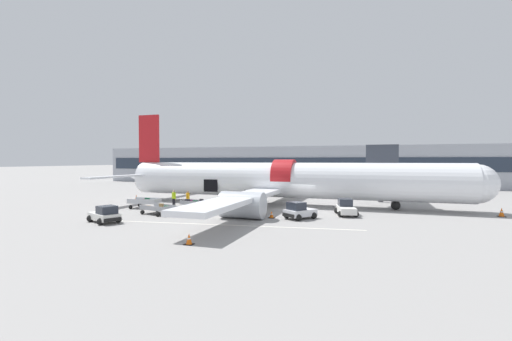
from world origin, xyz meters
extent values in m
plane|color=gray|center=(0.00, 0.00, 0.00)|extent=(500.00, 500.00, 0.00)
cube|color=silver|center=(-4.03, -10.26, 0.00)|extent=(21.00, 3.00, 0.01)
cube|color=#9EA3AD|center=(0.00, 37.09, 3.87)|extent=(104.02, 10.50, 7.75)
cube|color=#232D3D|center=(0.00, 31.79, 4.26)|extent=(101.94, 0.16, 2.48)
cylinder|color=#4C4C51|center=(7.75, 9.03, 1.94)|extent=(0.60, 0.60, 3.89)
cube|color=silver|center=(7.75, 9.03, 5.15)|extent=(2.53, 8.98, 2.53)
cube|color=#333842|center=(7.75, 5.14, 5.15)|extent=(3.29, 1.60, 3.03)
cylinder|color=white|center=(-2.44, 2.60, 2.80)|extent=(37.05, 3.87, 3.87)
sphere|color=white|center=(16.08, 2.60, 2.80)|extent=(3.68, 3.68, 3.68)
cone|color=white|center=(-20.97, 2.60, 2.80)|extent=(4.45, 3.56, 3.56)
cylinder|color=red|center=(-2.44, 2.56, 3.14)|extent=(2.22, 3.88, 3.88)
cube|color=red|center=(-20.24, 2.60, 7.74)|extent=(2.91, 0.28, 6.02)
cube|color=white|center=(-20.22, -2.58, 3.18)|extent=(1.26, 10.36, 0.20)
cube|color=white|center=(-20.22, 7.78, 3.18)|extent=(1.26, 10.36, 0.20)
cube|color=white|center=(-3.93, -7.23, 1.73)|extent=(3.00, 18.51, 0.40)
cube|color=white|center=(-3.93, 12.44, 1.73)|extent=(3.00, 18.51, 0.40)
cylinder|color=#B2B7BF|center=(-3.73, -7.11, 1.17)|extent=(3.78, 2.28, 2.28)
cylinder|color=#B2B7BF|center=(-3.73, 12.31, 1.17)|extent=(3.78, 2.28, 2.28)
cube|color=black|center=(-10.60, 0.69, 2.12)|extent=(1.70, 0.12, 1.40)
cylinder|color=#56565B|center=(9.04, 2.60, 1.15)|extent=(0.22, 0.22, 1.36)
sphere|color=black|center=(9.04, 2.60, 0.46)|extent=(0.93, 0.93, 0.93)
cylinder|color=#56565B|center=(-6.15, -0.03, 1.15)|extent=(0.22, 0.22, 1.36)
sphere|color=black|center=(-6.15, -0.03, 0.46)|extent=(0.93, 0.93, 0.93)
cylinder|color=#56565B|center=(-6.15, 5.24, 1.15)|extent=(0.22, 0.22, 1.36)
sphere|color=black|center=(-6.15, 5.24, 0.46)|extent=(0.93, 0.93, 0.93)
cube|color=silver|center=(-13.63, -12.35, 0.50)|extent=(3.29, 2.55, 0.52)
cube|color=#232833|center=(-13.16, -12.56, 1.06)|extent=(1.72, 1.69, 0.62)
cube|color=black|center=(-12.24, -12.97, 0.39)|extent=(0.65, 1.27, 0.26)
sphere|color=black|center=(-13.00, -13.40, 0.28)|extent=(0.56, 0.56, 0.56)
sphere|color=black|center=(-12.43, -12.11, 0.28)|extent=(0.56, 0.56, 0.56)
sphere|color=black|center=(-14.83, -12.58, 0.28)|extent=(0.56, 0.56, 0.56)
sphere|color=black|center=(-14.25, -11.30, 0.28)|extent=(0.56, 0.56, 0.56)
cube|color=silver|center=(0.98, -5.53, 0.52)|extent=(2.79, 3.00, 0.57)
cube|color=#232833|center=(0.72, -5.90, 1.13)|extent=(1.76, 1.72, 0.66)
cube|color=black|center=(0.19, -6.61, 0.41)|extent=(1.21, 0.93, 0.28)
sphere|color=black|center=(-0.13, -5.80, 0.28)|extent=(0.56, 0.56, 0.56)
sphere|color=black|center=(1.06, -6.68, 0.28)|extent=(0.56, 0.56, 0.56)
sphere|color=black|center=(0.90, -4.39, 0.28)|extent=(0.56, 0.56, 0.56)
sphere|color=black|center=(2.10, -5.27, 0.28)|extent=(0.56, 0.56, 0.56)
cube|color=silver|center=(4.58, -2.48, 0.52)|extent=(2.07, 3.31, 0.56)
cube|color=#232833|center=(4.45, -1.96, 1.13)|extent=(1.47, 1.62, 0.65)
cube|color=black|center=(4.19, -0.95, 0.41)|extent=(1.23, 0.42, 0.28)
sphere|color=black|center=(4.96, -1.31, 0.28)|extent=(0.56, 0.56, 0.56)
sphere|color=black|center=(3.69, -1.63, 0.28)|extent=(0.56, 0.56, 0.56)
sphere|color=black|center=(5.46, -3.34, 0.28)|extent=(0.56, 0.56, 0.56)
sphere|color=black|center=(4.20, -3.66, 0.28)|extent=(0.56, 0.56, 0.56)
cube|color=#999BA0|center=(-10.20, -3.77, 0.57)|extent=(2.81, 1.84, 0.05)
cube|color=#999BA0|center=(-8.94, -3.98, 0.77)|extent=(0.29, 1.43, 0.35)
cube|color=#999BA0|center=(-10.31, -4.46, 0.77)|extent=(2.54, 0.47, 0.35)
cube|color=#999BA0|center=(-10.09, -3.09, 0.77)|extent=(2.54, 0.47, 0.35)
cube|color=#333338|center=(-8.46, -4.05, 0.33)|extent=(0.90, 0.22, 0.06)
sphere|color=black|center=(-9.41, -4.63, 0.20)|extent=(0.40, 0.40, 0.40)
sphere|color=black|center=(-9.18, -3.21, 0.20)|extent=(0.40, 0.40, 0.40)
sphere|color=black|center=(-11.22, -4.34, 0.20)|extent=(0.40, 0.40, 0.40)
sphere|color=black|center=(-10.99, -2.92, 0.20)|extent=(0.40, 0.40, 0.40)
cube|color=#14472D|center=(-9.99, -4.02, 0.79)|extent=(0.59, 0.42, 0.39)
cube|color=#2D2D33|center=(-9.49, -3.61, 0.85)|extent=(0.40, 0.23, 0.51)
cube|color=#721951|center=(-10.46, -3.77, 0.78)|extent=(0.47, 0.32, 0.37)
cube|color=black|center=(-10.99, -3.80, 0.82)|extent=(0.57, 0.28, 0.45)
cube|color=#B7BABF|center=(-15.65, -4.54, 0.58)|extent=(3.25, 2.04, 0.05)
cube|color=#B7BABF|center=(-14.15, -4.36, 0.82)|extent=(0.25, 1.69, 0.42)
cube|color=#B7BABF|center=(-15.55, -5.35, 0.82)|extent=(3.00, 0.41, 0.42)
cube|color=#B7BABF|center=(-15.74, -3.73, 0.82)|extent=(3.00, 0.41, 0.42)
cube|color=#333338|center=(-13.67, -4.31, 0.33)|extent=(0.90, 0.18, 0.06)
sphere|color=black|center=(-14.48, -5.25, 0.20)|extent=(0.40, 0.40, 0.40)
sphere|color=black|center=(-14.68, -3.57, 0.20)|extent=(0.40, 0.40, 0.40)
sphere|color=black|center=(-16.62, -5.50, 0.20)|extent=(0.40, 0.40, 0.40)
sphere|color=black|center=(-16.81, -3.82, 0.20)|extent=(0.40, 0.40, 0.40)
cube|color=#4C1E1E|center=(-15.74, -4.42, 0.77)|extent=(0.36, 0.24, 0.33)
cube|color=#14472D|center=(-15.35, -4.46, 0.85)|extent=(0.50, 0.22, 0.49)
cube|color=#14472D|center=(-16.80, -4.60, 0.75)|extent=(0.33, 0.20, 0.28)
cube|color=#1E2347|center=(-16.22, -4.64, 0.77)|extent=(0.56, 0.27, 0.33)
cube|color=#999BA0|center=(-12.03, -7.42, 0.48)|extent=(3.46, 2.50, 0.05)
cube|color=#999BA0|center=(-10.56, -7.84, 0.68)|extent=(0.53, 1.67, 0.36)
cube|color=#999BA0|center=(-12.25, -8.22, 0.68)|extent=(2.95, 0.89, 0.36)
cube|color=#999BA0|center=(-11.80, -6.63, 0.68)|extent=(2.95, 0.89, 0.36)
cube|color=#333338|center=(-10.10, -7.97, 0.28)|extent=(0.89, 0.32, 0.06)
sphere|color=black|center=(-11.21, -8.55, 0.20)|extent=(0.40, 0.40, 0.40)
sphere|color=black|center=(-10.75, -6.90, 0.20)|extent=(0.40, 0.40, 0.40)
sphere|color=black|center=(-13.31, -7.95, 0.20)|extent=(0.40, 0.40, 0.40)
sphere|color=black|center=(-12.84, -6.30, 0.20)|extent=(0.40, 0.40, 0.40)
cube|color=olive|center=(-11.78, -7.18, 0.74)|extent=(0.41, 0.22, 0.47)
cube|color=#14472D|center=(-11.00, -7.53, 0.67)|extent=(0.51, 0.38, 0.34)
cube|color=olive|center=(-12.96, -7.53, 0.64)|extent=(0.52, 0.25, 0.28)
cylinder|color=black|center=(-13.56, -2.26, 0.42)|extent=(0.39, 0.39, 0.85)
cylinder|color=#B7E019|center=(-13.56, -2.26, 1.18)|extent=(0.50, 0.50, 0.67)
sphere|color=tan|center=(-13.56, -2.26, 1.64)|extent=(0.23, 0.23, 0.23)
cylinder|color=#B7E019|center=(-13.34, -2.34, 1.11)|extent=(0.16, 0.16, 0.61)
cylinder|color=#B7E019|center=(-13.79, -2.19, 1.11)|extent=(0.16, 0.16, 0.61)
cylinder|color=#1E2338|center=(-12.12, -1.77, 0.41)|extent=(0.32, 0.32, 0.81)
cylinder|color=orange|center=(-12.12, -1.77, 1.13)|extent=(0.40, 0.40, 0.64)
sphere|color=#9E7556|center=(-12.12, -1.77, 1.56)|extent=(0.22, 0.22, 0.22)
cylinder|color=orange|center=(-12.11, -1.54, 1.06)|extent=(0.13, 0.13, 0.59)
cylinder|color=orange|center=(-12.14, -1.99, 1.06)|extent=(0.13, 0.13, 0.59)
cylinder|color=#2D2D33|center=(-6.45, -5.22, 0.45)|extent=(0.45, 0.45, 0.89)
cylinder|color=#CCE523|center=(-6.45, -5.22, 1.24)|extent=(0.58, 0.58, 0.70)
sphere|color=brown|center=(-6.45, -5.22, 1.72)|extent=(0.25, 0.25, 0.25)
cylinder|color=#CCE523|center=(-6.24, -5.08, 1.17)|extent=(0.18, 0.18, 0.65)
cylinder|color=#CCE523|center=(-6.66, -5.36, 1.17)|extent=(0.18, 0.18, 0.65)
cylinder|color=#2D2D33|center=(-7.01, -1.51, 0.44)|extent=(0.33, 0.33, 0.87)
cylinder|color=#B7E019|center=(-7.01, -1.51, 1.21)|extent=(0.43, 0.43, 0.69)
sphere|color=beige|center=(-7.01, -1.51, 1.68)|extent=(0.24, 0.24, 0.24)
cylinder|color=#B7E019|center=(-7.02, -1.26, 1.14)|extent=(0.14, 0.14, 0.63)
cylinder|color=#B7E019|center=(-6.99, -1.75, 1.14)|extent=(0.14, 0.14, 0.63)
cube|color=#14472D|center=(-8.20, -5.66, 0.30)|extent=(0.46, 0.40, 0.60)
cube|color=black|center=(-8.20, -5.66, 0.66)|extent=(0.23, 0.14, 0.12)
cube|color=black|center=(17.68, 1.28, 0.01)|extent=(0.62, 0.62, 0.03)
cone|color=orange|center=(17.68, 1.28, 0.40)|extent=(0.46, 0.46, 0.80)
cylinder|color=white|center=(17.68, 1.28, 0.44)|extent=(0.27, 0.27, 0.10)
cube|color=black|center=(-3.46, -16.55, 0.01)|extent=(0.53, 0.53, 0.03)
cone|color=orange|center=(-3.46, -16.55, 0.34)|extent=(0.39, 0.39, 0.68)
cylinder|color=white|center=(-3.46, -16.55, 0.37)|extent=(0.23, 0.23, 0.08)
cube|color=black|center=(-1.44, -5.99, 0.01)|extent=(0.55, 0.55, 0.03)
cone|color=orange|center=(-1.44, -5.99, 0.30)|extent=(0.40, 0.40, 0.60)
cylinder|color=white|center=(-1.44, -5.99, 0.33)|extent=(0.23, 0.23, 0.07)
cube|color=black|center=(-21.58, 1.71, 0.01)|extent=(0.46, 0.46, 0.03)
cone|color=orange|center=(-21.58, 1.71, 0.30)|extent=(0.34, 0.34, 0.61)
cylinder|color=white|center=(-21.58, 1.71, 0.33)|extent=(0.20, 0.20, 0.07)
camera|label=1|loc=(6.83, -34.32, 5.02)|focal=24.00mm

